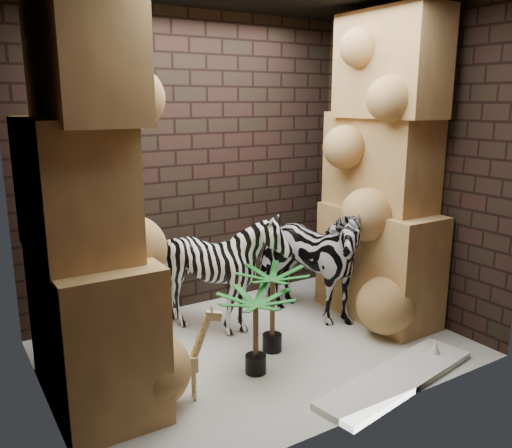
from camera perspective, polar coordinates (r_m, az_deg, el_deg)
floor at (r=4.77m, az=0.20°, el=-13.34°), size 3.50×3.50×0.00m
wall_back at (r=5.40m, az=-6.91°, el=6.40°), size 3.50×0.00×3.50m
wall_front at (r=3.34m, az=11.73°, el=2.00°), size 3.50×0.00×3.50m
wall_left at (r=3.70m, az=-23.37°, el=2.28°), size 0.00×3.00×3.00m
wall_right at (r=5.44m, az=16.09°, el=6.03°), size 0.00×3.00×3.00m
rock_pillar_left at (r=3.77m, az=-18.13°, el=2.88°), size 0.68×1.30×3.00m
rock_pillar_right at (r=5.20m, az=13.64°, el=5.86°), size 0.58×1.25×3.00m
zebra_right at (r=5.18m, az=5.37°, el=-2.93°), size 0.94×1.31×1.39m
zebra_left at (r=4.92m, az=-3.61°, el=-5.83°), size 1.08×1.28×1.06m
giraffe_toy at (r=3.91m, az=-8.25°, el=-13.83°), size 0.39×0.23×0.73m
palm_front at (r=4.59m, az=1.79°, el=-9.33°), size 0.36×0.36×0.75m
palm_back at (r=4.25m, az=-0.04°, el=-11.79°), size 0.36×0.36×0.68m
surfboard at (r=4.41m, az=15.08°, el=-15.86°), size 1.63×0.65×0.05m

